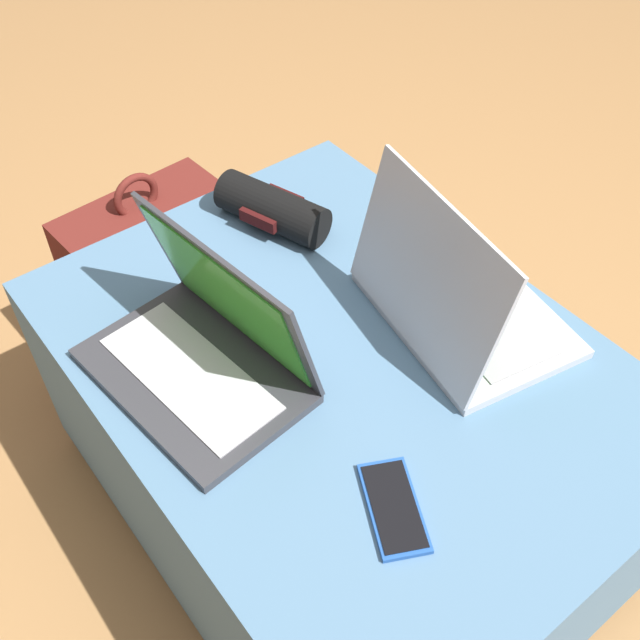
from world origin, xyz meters
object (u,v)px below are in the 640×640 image
Objects in this scene: laptop_far at (454,300)px; wrist_brace at (272,208)px; laptop_near at (205,348)px; backpack at (153,279)px; cell_phone at (394,507)px.

wrist_brace is (-0.38, -0.08, -0.01)m from laptop_far.
laptop_near is 0.98× the size of laptop_far.
backpack is (-0.51, 0.14, -0.32)m from laptop_near.
wrist_brace is (0.29, 0.14, 0.31)m from backpack.
laptop_far is (0.16, 0.36, 0.00)m from laptop_near.
laptop_near reaches higher than wrist_brace.
laptop_near is 0.36m from wrist_brace.
wrist_brace reaches higher than backpack.
wrist_brace is at bearing 96.07° from cell_phone.
laptop_near is at bearing 70.87° from backpack.
laptop_far is at bearing 104.41° from backpack.
backpack is (-0.67, -0.22, -0.32)m from laptop_far.
laptop_far reaches higher than backpack.
laptop_near is 0.39m from laptop_far.
laptop_near is at bearing -51.71° from wrist_brace.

